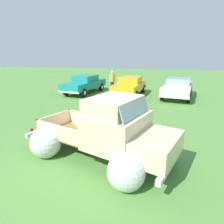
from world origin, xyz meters
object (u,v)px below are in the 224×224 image
show_car_1 (130,85)px  lane_cone_0 (81,118)px  spectator_0 (112,80)px  show_car_0 (85,83)px  vintage_pickup_truck (109,135)px  show_car_2 (178,87)px  lane_cone_1 (141,119)px

show_car_1 → lane_cone_0: (-1.03, -7.11, -0.47)m
spectator_0 → lane_cone_0: spectator_0 is taller
show_car_0 → vintage_pickup_truck: bearing=34.6°
vintage_pickup_truck → lane_cone_0: 3.29m
show_car_1 → show_car_2: (3.56, 0.12, 0.00)m
spectator_0 → lane_cone_1: spectator_0 is taller
show_car_1 → spectator_0: spectator_0 is taller
show_car_1 → vintage_pickup_truck: bearing=10.8°
spectator_0 → lane_cone_0: size_ratio=2.83×
show_car_2 → lane_cone_0: 8.58m
show_car_0 → lane_cone_1: 8.53m
show_car_2 → lane_cone_0: (-4.59, -7.23, -0.47)m
lane_cone_0 → lane_cone_1: size_ratio=1.00×
lane_cone_0 → lane_cone_1: bearing=11.8°
show_car_2 → vintage_pickup_truck: bearing=-5.4°
show_car_2 → lane_cone_1: (-1.96, -6.68, -0.47)m
vintage_pickup_truck → show_car_1: bearing=113.9°
show_car_0 → lane_cone_0: size_ratio=7.70×
spectator_0 → lane_cone_0: (0.69, -8.22, -0.71)m
show_car_0 → show_car_1: 3.78m
show_car_2 → show_car_0: bearing=-80.1°
show_car_0 → lane_cone_1: size_ratio=7.70×
show_car_2 → lane_cone_0: show_car_2 is taller
show_car_2 → lane_cone_1: show_car_2 is taller
show_car_1 → lane_cone_1: (1.60, -6.56, -0.47)m
lane_cone_1 → show_car_1: bearing=103.7°
show_car_0 → show_car_2: bearing=99.1°
show_car_0 → lane_cone_0: 7.68m
vintage_pickup_truck → show_car_0: size_ratio=1.03×
show_car_1 → lane_cone_1: show_car_1 is taller
spectator_0 → lane_cone_0: bearing=148.1°
vintage_pickup_truck → show_car_2: size_ratio=1.02×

